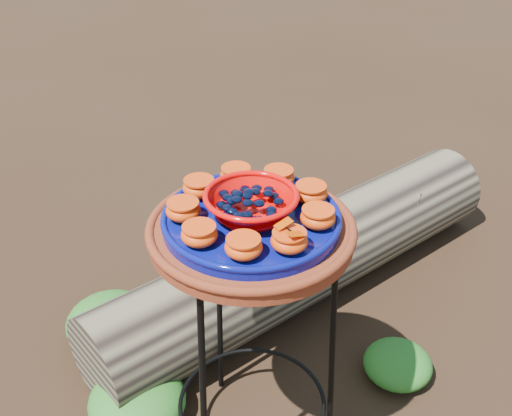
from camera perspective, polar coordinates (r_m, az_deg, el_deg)
name	(u,v)px	position (r m, az deg, el deg)	size (l,w,h in m)	color
plant_stand	(252,350)	(1.70, -0.37, -12.47)	(0.44, 0.44, 0.70)	black
terracotta_saucer	(251,232)	(1.46, -0.42, -2.19)	(0.47, 0.47, 0.04)	#64230C
cobalt_plate	(251,221)	(1.45, -0.43, -1.13)	(0.40, 0.40, 0.03)	#0B0954
red_bowl	(251,205)	(1.42, -0.43, 0.26)	(0.20, 0.20, 0.06)	red
glass_gems	(251,189)	(1.40, -0.44, 1.68)	(0.16, 0.16, 0.03)	black
orange_half_0	(289,241)	(1.32, 2.97, -2.94)	(0.08, 0.08, 0.04)	red
orange_half_1	(318,218)	(1.40, 5.51, -0.85)	(0.08, 0.08, 0.04)	red
orange_half_2	(311,193)	(1.48, 4.89, 1.33)	(0.08, 0.08, 0.04)	red
orange_half_3	(279,177)	(1.54, 2.02, 2.74)	(0.08, 0.08, 0.04)	red
orange_half_4	(236,175)	(1.55, -1.78, 2.93)	(0.08, 0.08, 0.04)	red
orange_half_5	(199,188)	(1.51, -5.08, 1.83)	(0.08, 0.08, 0.04)	red
orange_half_6	(183,210)	(1.43, -6.48, -0.21)	(0.08, 0.08, 0.04)	red
orange_half_7	(199,235)	(1.34, -5.06, -2.37)	(0.08, 0.08, 0.04)	red
orange_half_8	(243,247)	(1.30, -1.12, -3.50)	(0.08, 0.08, 0.04)	red
butterfly	(290,230)	(1.31, 3.01, -1.93)	(0.08, 0.05, 0.01)	#BA3A00
driftwood_log	(305,258)	(2.32, 4.35, -4.47)	(1.68, 0.44, 0.32)	black
foliage_left	(137,400)	(1.99, -10.53, -16.43)	(0.29, 0.29, 0.14)	#236325
foliage_right	(398,363)	(2.13, 12.49, -13.31)	(0.22, 0.22, 0.11)	#236325
foliage_back	(110,321)	(2.24, -12.82, -9.77)	(0.30, 0.30, 0.15)	#236325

